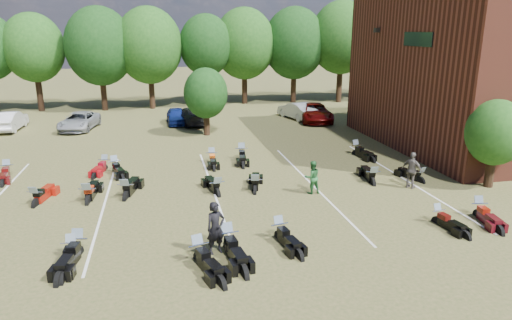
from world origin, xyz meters
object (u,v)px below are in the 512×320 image
object	(u,v)px
car_4	(177,116)
person_black	(216,228)
motorcycle_0	(72,258)
person_grey	(412,170)
motorcycle_14	(8,176)
motorcycle_7	(36,206)
motorcycle_3	(228,251)
person_green	(312,177)

from	to	relation	value
car_4	person_black	bearing A→B (deg)	-90.78
car_4	motorcycle_0	distance (m)	23.09
person_grey	motorcycle_0	distance (m)	15.73
person_grey	motorcycle_14	size ratio (longest dim) A/B	0.80
person_black	motorcycle_7	size ratio (longest dim) A/B	0.81
motorcycle_3	motorcycle_7	size ratio (longest dim) A/B	1.08
person_black	person_grey	size ratio (longest dim) A/B	1.03
car_4	person_green	distance (m)	19.03
motorcycle_14	car_4	bearing A→B (deg)	44.95
car_4	motorcycle_3	size ratio (longest dim) A/B	1.53
person_grey	motorcycle_14	world-z (taller)	person_grey
motorcycle_0	person_black	bearing A→B (deg)	-6.54
motorcycle_0	motorcycle_14	world-z (taller)	motorcycle_14
person_grey	motorcycle_3	distance (m)	10.93
person_black	person_green	distance (m)	7.29
person_black	person_grey	distance (m)	11.31
car_4	motorcycle_14	distance (m)	15.58
person_green	person_grey	world-z (taller)	person_grey
person_grey	motorcycle_14	distance (m)	21.00
motorcycle_7	motorcycle_14	distance (m)	5.46
motorcycle_0	motorcycle_14	size ratio (longest dim) A/B	0.93
car_4	person_grey	xyz separation A→B (m)	(10.60, -18.50, 0.25)
motorcycle_0	motorcycle_3	world-z (taller)	motorcycle_3
person_green	motorcycle_7	world-z (taller)	person_green
motorcycle_0	motorcycle_7	world-z (taller)	motorcycle_7
person_green	person_black	bearing A→B (deg)	37.42
person_green	motorcycle_14	bearing A→B (deg)	-27.97
person_green	person_grey	bearing A→B (deg)	169.83
motorcycle_7	person_green	bearing A→B (deg)	-171.50
person_green	person_grey	distance (m)	5.04
person_grey	motorcycle_7	world-z (taller)	person_grey
person_black	motorcycle_7	distance (m)	9.53
motorcycle_0	motorcycle_3	size ratio (longest dim) A/B	0.84
motorcycle_14	person_green	bearing A→B (deg)	-28.84
car_4	motorcycle_14	bearing A→B (deg)	-129.06
motorcycle_7	car_4	bearing A→B (deg)	-98.92
person_grey	motorcycle_0	world-z (taller)	person_grey
motorcycle_3	person_green	bearing A→B (deg)	38.49
person_grey	person_black	bearing A→B (deg)	81.32
motorcycle_7	motorcycle_14	bearing A→B (deg)	-49.46
motorcycle_14	motorcycle_3	bearing A→B (deg)	-54.28
person_green	motorcycle_0	bearing A→B (deg)	16.92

